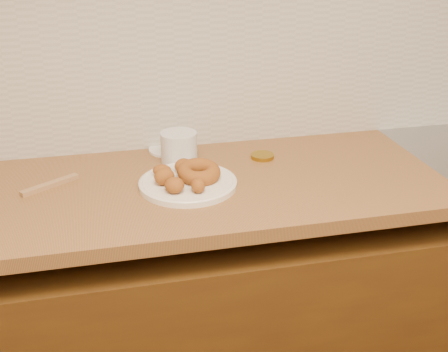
# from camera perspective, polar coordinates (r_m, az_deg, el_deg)

# --- Properties ---
(wall_back) EXTENTS (4.00, 0.02, 2.70)m
(wall_back) POSITION_cam_1_polar(r_m,az_deg,el_deg) (1.83, 1.99, 17.12)
(wall_back) COLOR tan
(wall_back) RESTS_ON ground
(base_cabinet) EXTENTS (3.60, 0.60, 0.77)m
(base_cabinet) POSITION_cam_1_polar(r_m,az_deg,el_deg) (1.93, 3.97, -13.86)
(base_cabinet) COLOR #4F300E
(base_cabinet) RESTS_ON floor
(butcher_block) EXTENTS (2.30, 0.62, 0.04)m
(butcher_block) POSITION_cam_1_polar(r_m,az_deg,el_deg) (1.62, -18.17, -2.63)
(butcher_block) COLOR brown
(butcher_block) RESTS_ON base_cabinet
(backsplash) EXTENTS (3.60, 0.02, 0.60)m
(backsplash) POSITION_cam_1_polar(r_m,az_deg,el_deg) (1.84, 2.02, 12.45)
(backsplash) COLOR #BAB4A6
(backsplash) RESTS_ON wall_back
(donut_plate) EXTENTS (0.28, 0.28, 0.02)m
(donut_plate) POSITION_cam_1_polar(r_m,az_deg,el_deg) (1.59, -3.68, -0.77)
(donut_plate) COLOR white
(donut_plate) RESTS_ON butcher_block
(ring_donut) EXTENTS (0.17, 0.17, 0.06)m
(ring_donut) POSITION_cam_1_polar(r_m,az_deg,el_deg) (1.59, -2.58, 0.43)
(ring_donut) COLOR #8E5215
(ring_donut) RESTS_ON donut_plate
(fried_dough_chunks) EXTENTS (0.13, 0.21, 0.05)m
(fried_dough_chunks) POSITION_cam_1_polar(r_m,az_deg,el_deg) (1.57, -4.98, -0.03)
(fried_dough_chunks) COLOR #8E5215
(fried_dough_chunks) RESTS_ON donut_plate
(plastic_tub) EXTENTS (0.15, 0.15, 0.09)m
(plastic_tub) POSITION_cam_1_polar(r_m,az_deg,el_deg) (1.74, -4.60, 2.95)
(plastic_tub) COLOR silver
(plastic_tub) RESTS_ON butcher_block
(tub_lid) EXTENTS (0.18, 0.18, 0.01)m
(tub_lid) POSITION_cam_1_polar(r_m,az_deg,el_deg) (1.84, -5.54, 2.72)
(tub_lid) COLOR white
(tub_lid) RESTS_ON butcher_block
(brass_jar_lid) EXTENTS (0.10, 0.10, 0.01)m
(brass_jar_lid) POSITION_cam_1_polar(r_m,az_deg,el_deg) (1.78, 3.92, 2.02)
(brass_jar_lid) COLOR #9F7E1D
(brass_jar_lid) RESTS_ON butcher_block
(wooden_utensil) EXTENTS (0.16, 0.11, 0.01)m
(wooden_utensil) POSITION_cam_1_polar(r_m,az_deg,el_deg) (1.65, -17.25, -0.86)
(wooden_utensil) COLOR #986F46
(wooden_utensil) RESTS_ON butcher_block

